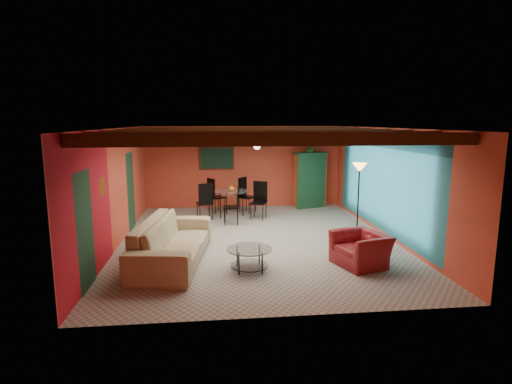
{
  "coord_description": "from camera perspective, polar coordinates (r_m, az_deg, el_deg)",
  "views": [
    {
      "loc": [
        -1.07,
        -9.56,
        2.86
      ],
      "look_at": [
        0.0,
        0.2,
        1.15
      ],
      "focal_mm": 28.6,
      "sensor_mm": 36.0,
      "label": 1
    }
  ],
  "objects": [
    {
      "name": "painting",
      "position": [
        13.57,
        -5.53,
        4.72
      ],
      "size": [
        1.05,
        0.03,
        0.65
      ],
      "primitive_type": "cube",
      "color": "black",
      "rests_on": "wall_back"
    },
    {
      "name": "armchair",
      "position": [
        8.5,
        14.45,
        -7.76
      ],
      "size": [
        1.16,
        1.25,
        0.66
      ],
      "primitive_type": "imported",
      "rotation": [
        0.0,
        0.0,
        -1.26
      ],
      "color": "maroon",
      "rests_on": "ground"
    },
    {
      "name": "dining_table",
      "position": [
        12.25,
        -3.41,
        -0.98
      ],
      "size": [
        2.79,
        2.79,
        1.11
      ],
      "primitive_type": null,
      "rotation": [
        0.0,
        0.0,
        -0.39
      ],
      "color": "white",
      "rests_on": "ground"
    },
    {
      "name": "armoire",
      "position": [
        13.8,
        7.52,
        1.58
      ],
      "size": [
        1.12,
        0.79,
        1.78
      ],
      "primitive_type": "cube",
      "rotation": [
        0.0,
        0.0,
        0.32
      ],
      "color": "brown",
      "rests_on": "ground"
    },
    {
      "name": "vase",
      "position": [
        12.14,
        -3.44,
        2.0
      ],
      "size": [
        0.17,
        0.17,
        0.17
      ],
      "primitive_type": "imported",
      "rotation": [
        0.0,
        0.0,
        -0.03
      ],
      "color": "orange",
      "rests_on": "dining_table"
    },
    {
      "name": "room",
      "position": [
        9.74,
        0.06,
        6.94
      ],
      "size": [
        6.52,
        8.01,
        2.71
      ],
      "color": "gray",
      "rests_on": "ground"
    },
    {
      "name": "sofa",
      "position": [
        8.6,
        -11.55,
        -6.67
      ],
      "size": [
        1.55,
        3.13,
        0.88
      ],
      "primitive_type": "imported",
      "rotation": [
        0.0,
        0.0,
        1.44
      ],
      "color": "#9B8764",
      "rests_on": "ground"
    },
    {
      "name": "coffee_table",
      "position": [
        8.0,
        -0.93,
        -9.36
      ],
      "size": [
        0.89,
        0.89,
        0.45
      ],
      "primitive_type": null,
      "rotation": [
        0.0,
        0.0,
        0.01
      ],
      "color": "white",
      "rests_on": "ground"
    },
    {
      "name": "potted_plant",
      "position": [
        13.68,
        7.63,
        6.22
      ],
      "size": [
        0.48,
        0.44,
        0.46
      ],
      "primitive_type": "imported",
      "rotation": [
        0.0,
        0.0,
        -0.22
      ],
      "color": "#26661E",
      "rests_on": "armoire"
    },
    {
      "name": "floor_lamp",
      "position": [
        10.75,
        14.11,
        -0.85
      ],
      "size": [
        0.46,
        0.46,
        1.83
      ],
      "primitive_type": null,
      "rotation": [
        0.0,
        0.0,
        -0.29
      ],
      "color": "black",
      "rests_on": "ground"
    },
    {
      "name": "ceiling_fan",
      "position": [
        9.63,
        0.13,
        6.9
      ],
      "size": [
        1.5,
        1.5,
        0.44
      ],
      "primitive_type": null,
      "color": "#472614",
      "rests_on": "ceiling"
    }
  ]
}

